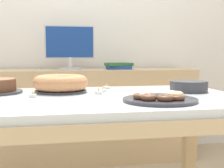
{
  "coord_description": "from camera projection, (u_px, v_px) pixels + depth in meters",
  "views": [
    {
      "loc": [
        -0.22,
        -1.53,
        0.94
      ],
      "look_at": [
        0.07,
        0.0,
        0.79
      ],
      "focal_mm": 50.0,
      "sensor_mm": 36.0,
      "label": 1
    }
  ],
  "objects": [
    {
      "name": "dining_table",
      "position": [
        98.0,
        114.0,
        1.56
      ],
      "size": [
        1.48,
        0.92,
        0.73
      ],
      "color": "silver",
      "rests_on": "ground"
    },
    {
      "name": "pastry_platter",
      "position": [
        160.0,
        98.0,
        1.39
      ],
      "size": [
        0.33,
        0.33,
        0.04
      ],
      "color": "#333338",
      "rests_on": "dining_table"
    },
    {
      "name": "tealight_near_front",
      "position": [
        106.0,
        87.0,
        1.89
      ],
      "size": [
        0.04,
        0.04,
        0.04
      ],
      "color": "silver",
      "rests_on": "dining_table"
    },
    {
      "name": "plate_stack",
      "position": [
        189.0,
        86.0,
        1.75
      ],
      "size": [
        0.21,
        0.21,
        0.06
      ],
      "color": "#333338",
      "rests_on": "dining_table"
    },
    {
      "name": "computer_monitor",
      "position": [
        70.0,
        48.0,
        2.67
      ],
      "size": [
        0.42,
        0.2,
        0.38
      ],
      "color": "silver",
      "rests_on": "sideboard"
    },
    {
      "name": "wall_back",
      "position": [
        76.0,
        16.0,
        2.94
      ],
      "size": [
        8.0,
        0.1,
        2.6
      ],
      "primitive_type": "cube",
      "color": "white",
      "rests_on": "ground"
    },
    {
      "name": "book_stack",
      "position": [
        119.0,
        66.0,
        2.76
      ],
      "size": [
        0.24,
        0.19,
        0.06
      ],
      "color": "#23478C",
      "rests_on": "sideboard"
    },
    {
      "name": "tealight_near_cakes",
      "position": [
        99.0,
        92.0,
        1.64
      ],
      "size": [
        0.04,
        0.04,
        0.04
      ],
      "color": "silver",
      "rests_on": "dining_table"
    },
    {
      "name": "cake_golden_bundt",
      "position": [
        61.0,
        84.0,
        1.72
      ],
      "size": [
        0.3,
        0.3,
        0.09
      ],
      "color": "#333338",
      "rests_on": "dining_table"
    },
    {
      "name": "tealight_left_edge",
      "position": [
        103.0,
        90.0,
        1.73
      ],
      "size": [
        0.04,
        0.04,
        0.04
      ],
      "color": "silver",
      "rests_on": "dining_table"
    },
    {
      "name": "sideboard",
      "position": [
        79.0,
        115.0,
        2.74
      ],
      "size": [
        2.03,
        0.44,
        0.81
      ],
      "color": "#D1B284",
      "rests_on": "ground"
    },
    {
      "name": "tealight_centre",
      "position": [
        32.0,
        95.0,
        1.51
      ],
      "size": [
        0.04,
        0.04,
        0.04
      ],
      "color": "silver",
      "rests_on": "dining_table"
    }
  ]
}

